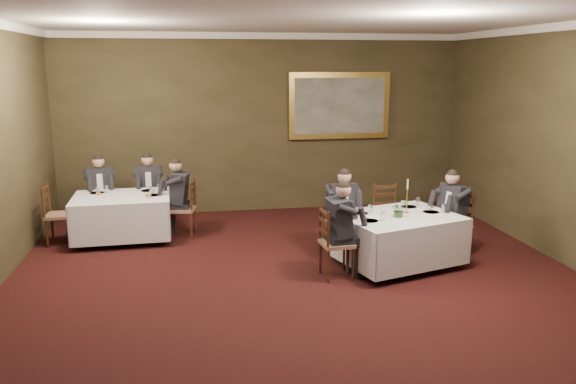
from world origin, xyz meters
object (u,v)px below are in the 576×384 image
object	(u,v)px
table_main	(398,236)
candlestick	(407,200)
diner_sec_endright	(182,207)
chair_sec_backleft	(102,213)
chair_main_backright	(388,228)
diner_main_backleft	(342,221)
centerpiece	(399,209)
chair_main_endleft	(336,257)
table_second	(122,214)
painting	(339,106)
diner_main_endleft	(337,242)
chair_sec_backright	(150,210)
diner_sec_backleft	(101,201)
diner_sec_backright	(149,198)
diner_main_endright	(453,223)
chair_sec_endright	(183,220)
chair_sec_endleft	(60,227)
chair_main_endright	(453,237)
chair_main_backleft	(341,235)

from	to	relation	value
table_main	candlestick	xyz separation A→B (m)	(0.16, 0.12, 0.51)
diner_sec_endright	chair_sec_backleft	bearing A→B (deg)	72.92
chair_main_backright	diner_main_backleft	bearing A→B (deg)	13.87
centerpiece	chair_main_endleft	bearing A→B (deg)	-167.60
table_second	painting	xyz separation A→B (m)	(4.14, 1.59, 1.65)
chair_main_backright	chair_main_endleft	world-z (taller)	same
chair_main_endleft	diner_main_endleft	world-z (taller)	diner_main_endleft
centerpiece	table_main	bearing A→B (deg)	66.30
diner_main_backleft	diner_main_endleft	distance (m)	1.03
chair_sec_backright	painting	distance (m)	4.23
chair_main_endleft	diner_sec_backleft	bearing A→B (deg)	-134.59
chair_sec_backright	diner_sec_backright	distance (m)	0.23
chair_sec_backleft	painting	size ratio (longest dim) A/B	0.48
centerpiece	diner_main_endright	bearing A→B (deg)	20.20
chair_sec_backright	painting	size ratio (longest dim) A/B	0.48
diner_sec_backright	table_main	bearing A→B (deg)	139.10
table_second	chair_sec_endright	world-z (taller)	chair_sec_endright
table_second	diner_sec_backleft	distance (m)	0.91
diner_main_endleft	painting	world-z (taller)	painting
chair_sec_backleft	diner_sec_endright	bearing A→B (deg)	140.75
diner_main_endleft	chair_sec_backleft	distance (m)	4.72
diner_main_endright	chair_sec_backleft	distance (m)	6.12
chair_sec_backright	chair_sec_endleft	size ratio (longest dim) A/B	1.00
chair_sec_endright	painting	world-z (taller)	painting
table_main	chair_main_endleft	size ratio (longest dim) A/B	1.97
chair_sec_endleft	painting	xyz separation A→B (m)	(5.14, 1.63, 1.81)
table_main	table_second	distance (m)	4.57
chair_sec_endright	painting	size ratio (longest dim) A/B	0.48
diner_main_backleft	chair_sec_backright	xyz separation A→B (m)	(-3.08, 2.10, -0.23)
chair_sec_endright	candlestick	distance (m)	3.85
diner_main_backleft	diner_sec_endright	size ratio (longest dim) A/B	1.00
chair_main_backright	chair_main_endright	size ratio (longest dim) A/B	1.00
diner_sec_backright	chair_sec_endleft	size ratio (longest dim) A/B	1.35
table_second	candlestick	bearing A→B (deg)	-23.04
chair_sec_endright	candlestick	world-z (taller)	candlestick
table_second	diner_main_endright	size ratio (longest dim) A/B	1.22
chair_main_backleft	diner_sec_backleft	world-z (taller)	diner_sec_backleft
diner_main_endleft	chair_sec_endleft	bearing A→B (deg)	-122.40
table_main	diner_sec_endright	bearing A→B (deg)	147.71
diner_main_endleft	painting	bearing A→B (deg)	160.95
diner_main_endleft	chair_main_endright	distance (m)	2.11
diner_main_endleft	diner_main_endright	distance (m)	2.09
diner_main_backleft	diner_main_endright	size ratio (longest dim) A/B	1.00
chair_main_backleft	chair_sec_endleft	size ratio (longest dim) A/B	1.00
diner_main_endright	diner_sec_endright	world-z (taller)	same
diner_main_endright	candlestick	world-z (taller)	diner_main_endright
table_second	chair_sec_backright	world-z (taller)	chair_sec_backright
chair_main_endleft	centerpiece	xyz separation A→B (m)	(0.98, 0.21, 0.60)
table_second	diner_main_backleft	world-z (taller)	diner_main_backleft
table_main	chair_main_backleft	world-z (taller)	chair_main_backleft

